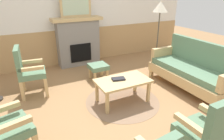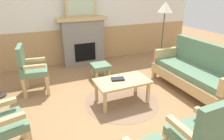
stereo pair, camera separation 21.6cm
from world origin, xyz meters
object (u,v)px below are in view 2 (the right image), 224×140
object	(u,v)px
fireplace	(83,41)
couch	(194,73)
framed_picture	(81,6)
floor_lamp_by_couch	(165,12)
coffee_table	(122,83)
footstool	(101,67)
armchair_front_center	(201,134)
book_on_table	(118,79)
armchair_by_window_left	(30,67)

from	to	relation	value
fireplace	couch	xyz separation A→B (m)	(1.61, -2.44, -0.26)
framed_picture	couch	world-z (taller)	framed_picture
framed_picture	floor_lamp_by_couch	distance (m)	2.10
coffee_table	floor_lamp_by_couch	distance (m)	2.29
fireplace	framed_picture	world-z (taller)	framed_picture
footstool	floor_lamp_by_couch	xyz separation A→B (m)	(1.68, 0.02, 1.17)
armchair_front_center	floor_lamp_by_couch	bearing A→B (deg)	60.57
fireplace	footstool	distance (m)	1.22
book_on_table	fireplace	bearing A→B (deg)	90.47
couch	armchair_by_window_left	distance (m)	3.25
framed_picture	coffee_table	bearing A→B (deg)	-87.89
fireplace	footstool	bearing A→B (deg)	-86.14
framed_picture	book_on_table	size ratio (longest dim) A/B	3.44
fireplace	armchair_by_window_left	distance (m)	1.86
fireplace	framed_picture	xyz separation A→B (m)	(0.00, 0.00, 0.91)
coffee_table	footstool	size ratio (longest dim) A/B	2.40
couch	armchair_by_window_left	world-z (taller)	same
framed_picture	coffee_table	world-z (taller)	framed_picture
couch	armchair_front_center	world-z (taller)	same
book_on_table	floor_lamp_by_couch	world-z (taller)	floor_lamp_by_couch
armchair_front_center	floor_lamp_by_couch	size ratio (longest dim) A/B	0.58
armchair_front_center	coffee_table	bearing A→B (deg)	92.96
couch	footstool	distance (m)	2.00
fireplace	armchair_front_center	distance (m)	3.96
framed_picture	couch	bearing A→B (deg)	-56.60
footstool	floor_lamp_by_couch	distance (m)	2.05
footstool	floor_lamp_by_couch	world-z (taller)	floor_lamp_by_couch
floor_lamp_by_couch	framed_picture	bearing A→B (deg)	147.25
armchair_by_window_left	armchair_front_center	world-z (taller)	same
fireplace	framed_picture	distance (m)	0.91
framed_picture	floor_lamp_by_couch	bearing A→B (deg)	-32.75
fireplace	coffee_table	world-z (taller)	fireplace
couch	armchair_by_window_left	xyz separation A→B (m)	(-3.01, 1.22, 0.14)
armchair_by_window_left	armchair_front_center	size ratio (longest dim) A/B	1.00
armchair_by_window_left	floor_lamp_by_couch	bearing A→B (deg)	1.59
coffee_table	armchair_front_center	distance (m)	1.70
couch	floor_lamp_by_couch	xyz separation A→B (m)	(0.15, 1.31, 1.05)
framed_picture	armchair_front_center	xyz separation A→B (m)	(0.17, -3.95, -1.02)
footstool	armchair_front_center	bearing A→B (deg)	-88.10
armchair_by_window_left	floor_lamp_by_couch	distance (m)	3.29
footstool	couch	bearing A→B (deg)	-40.00
fireplace	book_on_table	distance (m)	2.22
framed_picture	floor_lamp_by_couch	xyz separation A→B (m)	(1.76, -1.13, -0.11)
framed_picture	coffee_table	distance (m)	2.55
coffee_table	floor_lamp_by_couch	bearing A→B (deg)	33.98
fireplace	armchair_front_center	bearing A→B (deg)	-87.53
book_on_table	armchair_front_center	size ratio (longest dim) A/B	0.24
couch	armchair_front_center	size ratio (longest dim) A/B	1.84
couch	coffee_table	distance (m)	1.54
book_on_table	armchair_by_window_left	world-z (taller)	armchair_by_window_left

